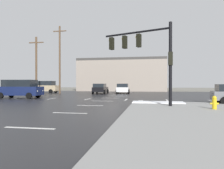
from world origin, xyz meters
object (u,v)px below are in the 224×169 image
Objects in this scene: utility_pole_distant at (60,59)px; suv_navy at (20,88)px; sedan_black at (100,88)px; utility_pole_far at (36,64)px; suv_tan at (44,87)px; sedan_white at (123,88)px; traffic_signal_mast at (146,50)px; fire_hydrant at (214,102)px.

suv_navy is at bearing -89.88° from utility_pole_distant.
utility_pole_far reaches higher than sedan_black.
suv_tan is 13.52m from sedan_white.
suv_tan is 10.12m from sedan_black.
traffic_signal_mast reaches higher than suv_navy.
utility_pole_distant is at bearing -24.93° from suv_tan.
sedan_black is 3.58m from sedan_white.
suv_tan is at bearing 81.97° from sedan_black.
sedan_white is at bearing 8.24° from utility_pole_distant.
sedan_black is at bearing 101.29° from sedan_white.
sedan_white is at bearing -77.08° from sedan_black.
traffic_signal_mast is at bearing -158.82° from sedan_black.
suv_tan is 1.05× the size of sedan_white.
fire_hydrant is at bearing -36.26° from utility_pole_far.
suv_navy is at bearing -74.92° from utility_pole_far.
utility_pole_distant is (-18.03, 18.60, 5.10)m from fire_hydrant.
suv_tan is (-21.53, 20.10, 0.55)m from fire_hydrant.
sedan_black is 0.99× the size of sedan_white.
fire_hydrant is at bearing -151.41° from sedan_black.
utility_pole_far reaches higher than sedan_white.
traffic_signal_mast is at bearing -38.39° from utility_pole_far.
suv_tan is at bearing -25.04° from traffic_signal_mast.
utility_pole_far is (-19.77, 14.51, 3.81)m from fire_hydrant.
traffic_signal_mast is 25.35m from suv_tan.
utility_pole_distant is at bearing 134.12° from fire_hydrant.
suv_tan is 6.71m from utility_pole_far.
suv_tan is 0.59× the size of utility_pole_far.
traffic_signal_mast reaches higher than suv_tan.
suv_tan reaches higher than sedan_white.
utility_pole_far reaches higher than suv_navy.
traffic_signal_mast is at bearing -171.52° from sedan_white.
utility_pole_far is at bearing 102.23° from suv_navy.
suv_tan is 0.99× the size of suv_navy.
traffic_signal_mast is 15.50m from suv_navy.
suv_navy is 12.93m from sedan_black.
suv_tan and suv_navy have the same top height.
fire_hydrant is at bearing 174.15° from traffic_signal_mast.
sedan_white is at bearing 111.76° from fire_hydrant.
sedan_white is at bearing 47.53° from suv_navy.
sedan_white is at bearing -56.64° from traffic_signal_mast.
suv_navy is (3.51, -12.14, 0.00)m from suv_tan.
traffic_signal_mast is 18.91m from sedan_black.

